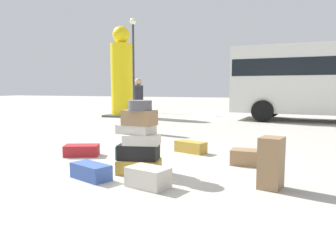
{
  "coord_description": "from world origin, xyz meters",
  "views": [
    {
      "loc": [
        2.42,
        -5.14,
        1.44
      ],
      "look_at": [
        0.17,
        1.38,
        0.63
      ],
      "focal_mm": 35.66,
      "sensor_mm": 36.0,
      "label": 1
    }
  ],
  "objects": [
    {
      "name": "yellow_dummy_statue",
      "position": [
        -5.0,
        9.54,
        1.92
      ],
      "size": [
        1.47,
        1.47,
        4.32
      ],
      "color": "yellow",
      "rests_on": "ground"
    },
    {
      "name": "lamp_post",
      "position": [
        -5.8,
        12.63,
        3.54
      ],
      "size": [
        0.36,
        0.36,
        5.32
      ],
      "color": "#333338",
      "rests_on": "ground"
    },
    {
      "name": "suitcase_teal_left_side",
      "position": [
        -0.43,
        0.83,
        0.13
      ],
      "size": [
        0.64,
        0.45,
        0.26
      ],
      "primitive_type": "cube",
      "rotation": [
        0.0,
        0.0,
        0.3
      ],
      "color": "#26594C",
      "rests_on": "ground"
    },
    {
      "name": "suitcase_cream_behind_tower",
      "position": [
        0.62,
        -0.79,
        0.14
      ],
      "size": [
        0.68,
        0.53,
        0.29
      ],
      "primitive_type": "cube",
      "rotation": [
        0.0,
        0.0,
        -0.28
      ],
      "color": "beige",
      "rests_on": "ground"
    },
    {
      "name": "suitcase_brown_white_trunk",
      "position": [
        2.29,
        -0.28,
        0.37
      ],
      "size": [
        0.38,
        0.42,
        0.74
      ],
      "primitive_type": "cube",
      "rotation": [
        0.0,
        0.0,
        -0.25
      ],
      "color": "olive",
      "rests_on": "ground"
    },
    {
      "name": "parked_bus",
      "position": [
        4.36,
        10.1,
        1.83
      ],
      "size": [
        8.23,
        3.36,
        3.15
      ],
      "rotation": [
        0.0,
        0.0,
        -0.1
      ],
      "color": "silver",
      "rests_on": "ground"
    },
    {
      "name": "suitcase_navy_foreground_near",
      "position": [
        -0.39,
        -0.7,
        0.12
      ],
      "size": [
        0.75,
        0.57,
        0.24
      ],
      "primitive_type": "cube",
      "rotation": [
        0.0,
        0.0,
        -0.4
      ],
      "color": "#334F99",
      "rests_on": "ground"
    },
    {
      "name": "suitcase_brown_foreground_far",
      "position": [
        1.81,
        1.08,
        0.14
      ],
      "size": [
        0.55,
        0.4,
        0.28
      ],
      "primitive_type": "cube",
      "rotation": [
        0.0,
        0.0,
        -0.03
      ],
      "color": "olive",
      "rests_on": "ground"
    },
    {
      "name": "suitcase_tan_right_side",
      "position": [
        0.53,
        1.87,
        0.12
      ],
      "size": [
        0.75,
        0.53,
        0.25
      ],
      "primitive_type": "cube",
      "rotation": [
        0.0,
        0.0,
        -0.37
      ],
      "color": "#B28C33",
      "rests_on": "ground"
    },
    {
      "name": "ground_plane",
      "position": [
        0.0,
        0.0,
        0.0
      ],
      "size": [
        80.0,
        80.0,
        0.0
      ],
      "primitive_type": "plane",
      "color": "#ADA89E"
    },
    {
      "name": "person_bearded_onlooker",
      "position": [
        -1.86,
        4.44,
        1.03
      ],
      "size": [
        0.3,
        0.32,
        1.71
      ],
      "rotation": [
        0.0,
        0.0,
        -1.15
      ],
      "color": "brown",
      "rests_on": "ground"
    },
    {
      "name": "suitcase_maroon_upright_blue",
      "position": [
        -1.53,
        0.77,
        0.12
      ],
      "size": [
        0.79,
        0.62,
        0.23
      ],
      "primitive_type": "cube",
      "rotation": [
        0.0,
        0.0,
        0.38
      ],
      "color": "maroon",
      "rests_on": "ground"
    },
    {
      "name": "suitcase_tower",
      "position": [
        0.17,
        -0.1,
        0.53
      ],
      "size": [
        0.79,
        0.58,
        1.22
      ],
      "color": "#B28C33",
      "rests_on": "ground"
    }
  ]
}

